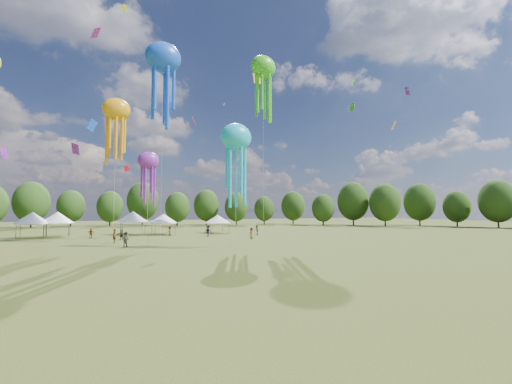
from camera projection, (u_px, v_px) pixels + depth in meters
name	position (u px, v px, depth m)	size (l,w,h in m)	color
ground	(369.00, 322.00, 13.29)	(300.00, 300.00, 0.00)	#384416
spectator_near	(126.00, 239.00, 40.93)	(0.88, 0.69, 1.81)	gray
spectators_far	(186.00, 232.00, 55.08)	(28.02, 14.40, 1.87)	gray
festival_tents	(121.00, 218.00, 60.55)	(36.54, 8.20, 4.32)	#47474C
show_kites	(169.00, 93.00, 50.15)	(44.83, 22.83, 31.99)	#FFA30F
small_kites	(170.00, 69.00, 55.78)	(75.35, 60.71, 43.18)	#FFA30F
treeline	(124.00, 200.00, 67.78)	(201.57, 95.24, 13.43)	#38281C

